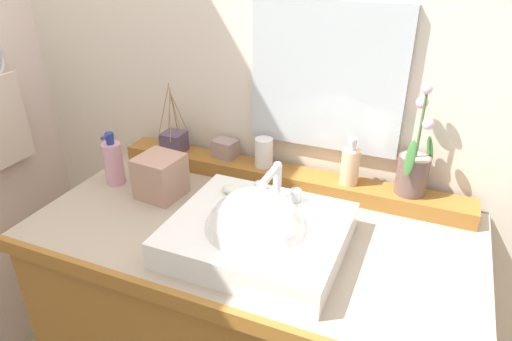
# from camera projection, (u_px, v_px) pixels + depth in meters

# --- Properties ---
(wall_back) EXTENTS (2.91, 0.20, 2.59)m
(wall_back) POSITION_uv_depth(u_px,v_px,m) (307.00, 32.00, 1.46)
(wall_back) COLOR beige
(wall_back) RESTS_ON ground
(vanity_cabinet) EXTENTS (1.26, 0.67, 0.83)m
(vanity_cabinet) POSITION_uv_depth(u_px,v_px,m) (253.00, 330.00, 1.51)
(vanity_cabinet) COLOR #996227
(vanity_cabinet) RESTS_ON ground
(back_ledge) EXTENTS (1.19, 0.10, 0.05)m
(back_ledge) POSITION_uv_depth(u_px,v_px,m) (284.00, 177.00, 1.52)
(back_ledge) COLOR #996227
(back_ledge) RESTS_ON vanity_cabinet
(sink_basin) EXTENTS (0.45, 0.39, 0.29)m
(sink_basin) POSITION_uv_depth(u_px,v_px,m) (256.00, 237.00, 1.20)
(sink_basin) COLOR white
(sink_basin) RESTS_ON vanity_cabinet
(soap_bar) EXTENTS (0.07, 0.04, 0.02)m
(soap_bar) POSITION_uv_depth(u_px,v_px,m) (233.00, 190.00, 1.32)
(soap_bar) COLOR silver
(soap_bar) RESTS_ON sink_basin
(potted_plant) EXTENTS (0.10, 0.12, 0.34)m
(potted_plant) POSITION_uv_depth(u_px,v_px,m) (414.00, 168.00, 1.34)
(potted_plant) COLOR brown
(potted_plant) RESTS_ON back_ledge
(soap_dispenser) EXTENTS (0.06, 0.06, 0.15)m
(soap_dispenser) POSITION_uv_depth(u_px,v_px,m) (350.00, 165.00, 1.40)
(soap_dispenser) COLOR #E0B389
(soap_dispenser) RESTS_ON back_ledge
(tumbler_cup) EXTENTS (0.06, 0.06, 0.10)m
(tumbler_cup) POSITION_uv_depth(u_px,v_px,m) (264.00, 152.00, 1.51)
(tumbler_cup) COLOR silver
(tumbler_cup) RESTS_ON back_ledge
(reed_diffuser) EXTENTS (0.08, 0.12, 0.25)m
(reed_diffuser) POSITION_uv_depth(u_px,v_px,m) (174.00, 141.00, 1.62)
(reed_diffuser) COLOR #53435C
(reed_diffuser) RESTS_ON back_ledge
(trinket_box) EXTENTS (0.09, 0.08, 0.06)m
(trinket_box) POSITION_uv_depth(u_px,v_px,m) (225.00, 148.00, 1.59)
(trinket_box) COLOR gray
(trinket_box) RESTS_ON back_ledge
(lotion_bottle) EXTENTS (0.06, 0.07, 0.18)m
(lotion_bottle) POSITION_uv_depth(u_px,v_px,m) (113.00, 162.00, 1.51)
(lotion_bottle) COLOR #D39AA9
(lotion_bottle) RESTS_ON vanity_cabinet
(tissue_box) EXTENTS (0.14, 0.14, 0.13)m
(tissue_box) POSITION_uv_depth(u_px,v_px,m) (160.00, 176.00, 1.44)
(tissue_box) COLOR tan
(tissue_box) RESTS_ON vanity_cabinet
(mirror) EXTENTS (0.48, 0.02, 0.45)m
(mirror) POSITION_uv_depth(u_px,v_px,m) (326.00, 78.00, 1.38)
(mirror) COLOR silver
(hand_towel) EXTENTS (0.02, 0.17, 0.33)m
(hand_towel) POSITION_uv_depth(u_px,v_px,m) (5.00, 121.00, 1.66)
(hand_towel) COLOR beige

